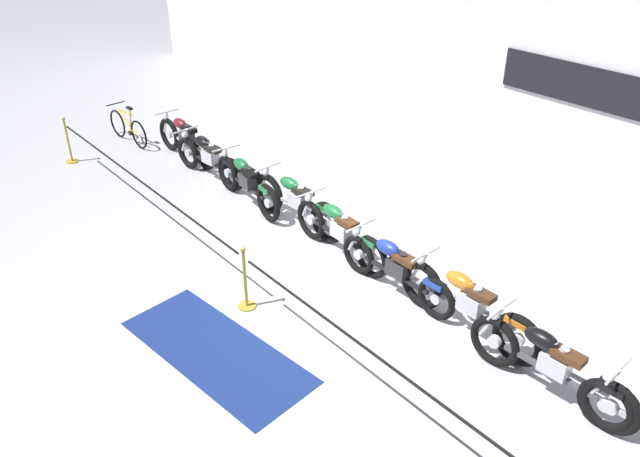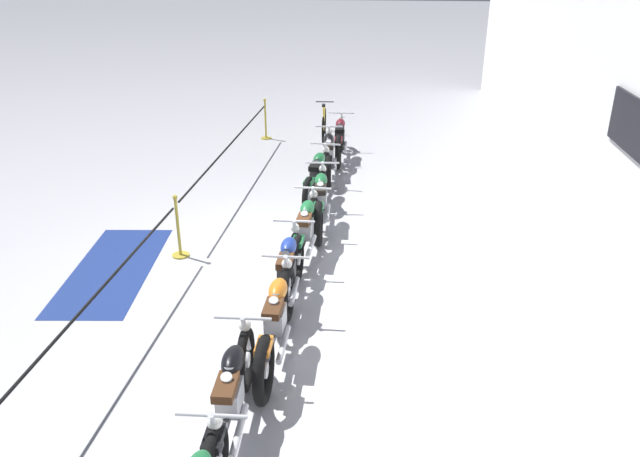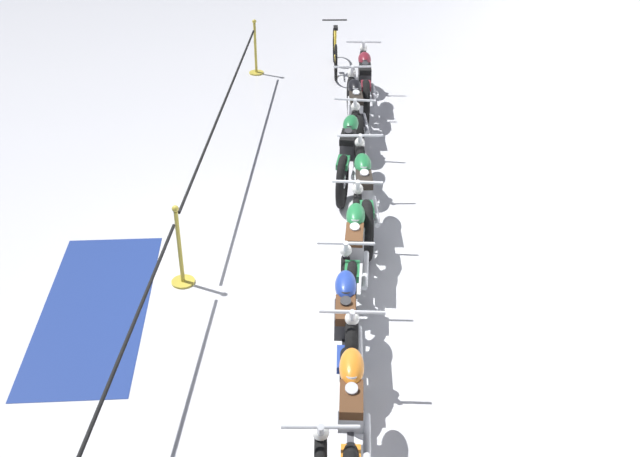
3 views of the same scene
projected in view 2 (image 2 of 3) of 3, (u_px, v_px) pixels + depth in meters
The scene contains 14 objects.
ground_plane at pixel (266, 257), 10.06m from camera, with size 120.00×120.00×0.00m, color silver.
back_wall at pixel (623, 141), 8.65m from camera, with size 28.00×0.29×4.20m.
motorcycle_maroon_0 at pixel (340, 139), 14.65m from camera, with size 2.25×0.62×0.96m.
motorcycle_black_1 at pixel (329, 155), 13.57m from camera, with size 2.26×0.62×0.93m.
motorcycle_green_2 at pixel (318, 177), 12.20m from camera, with size 2.35×0.62×0.95m.
motorcycle_green_3 at pixel (321, 201), 11.00m from camera, with size 2.37×0.62×0.97m.
motorcycle_green_4 at pixel (306, 231), 9.85m from camera, with size 2.31×0.62×0.94m.
motorcycle_blue_5 at pixel (287, 271), 8.62m from camera, with size 2.27×0.62×0.91m.
motorcycle_orange_6 at pixel (277, 321), 7.42m from camera, with size 2.43×0.62×0.96m.
motorcycle_black_7 at pixel (232, 397), 6.15m from camera, with size 2.30×0.62×0.94m.
bicycle at pixel (324, 124), 16.37m from camera, with size 1.70×0.48×0.95m.
stanchion_far_left at pixel (205, 179), 11.20m from camera, with size 13.97×0.28×1.05m.
stanchion_mid_left at pixel (179, 236), 9.95m from camera, with size 0.28×0.28×1.05m.
floor_banner at pixel (113, 269), 9.66m from camera, with size 2.97×1.18×0.01m, color navy.
Camera 2 is at (8.85, 1.93, 4.49)m, focal length 35.00 mm.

